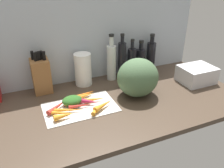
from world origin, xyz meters
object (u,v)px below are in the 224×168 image
at_px(carrot_9, 58,106).
at_px(carrot_10, 81,106).
at_px(paper_towel_roll, 83,69).
at_px(bottle_2, 132,62).
at_px(bottle_3, 140,60).
at_px(bottle_4, 151,56).
at_px(carrot_0, 69,110).
at_px(carrot_1, 95,99).
at_px(carrot_8, 96,109).
at_px(bottle_0, 111,61).
at_px(dish_rack, 196,74).
at_px(carrot_11, 84,95).
at_px(carrot_7, 88,101).
at_px(carrot_5, 64,116).
at_px(knife_block, 41,75).
at_px(carrot_2, 104,105).
at_px(cutting_board, 80,107).
at_px(carrot_6, 87,95).
at_px(carrot_3, 63,113).
at_px(carrot_4, 75,100).
at_px(bottle_1, 122,60).
at_px(winter_squash, 138,78).

relative_size(carrot_9, carrot_10, 1.20).
distance_m(paper_towel_roll, bottle_2, 0.38).
xyz_separation_m(bottle_3, bottle_4, (0.10, 0.01, 0.02)).
height_order(carrot_0, carrot_9, carrot_9).
height_order(carrot_0, bottle_3, bottle_3).
distance_m(carrot_1, carrot_8, 0.11).
height_order(bottle_0, dish_rack, bottle_0).
bearing_deg(carrot_11, carrot_8, -84.62).
bearing_deg(carrot_7, bottle_4, 25.88).
distance_m(carrot_5, carrot_9, 0.11).
distance_m(knife_block, dish_rack, 1.08).
relative_size(carrot_2, carrot_9, 0.87).
bearing_deg(cutting_board, carrot_11, 62.09).
height_order(carrot_11, dish_rack, dish_rack).
xyz_separation_m(carrot_6, bottle_3, (0.50, 0.21, 0.09)).
relative_size(carrot_10, paper_towel_roll, 0.60).
bearing_deg(bottle_0, carrot_8, -124.43).
bearing_deg(bottle_4, carrot_2, -145.73).
height_order(carrot_6, carrot_8, carrot_8).
relative_size(carrot_0, dish_rack, 0.76).
bearing_deg(bottle_4, paper_towel_roll, -177.91).
bearing_deg(carrot_3, bottle_2, 28.66).
relative_size(carrot_4, carrot_8, 1.34).
bearing_deg(carrot_8, carrot_6, 89.43).
bearing_deg(carrot_8, cutting_board, 130.64).
bearing_deg(bottle_1, carrot_5, -145.27).
distance_m(carrot_2, carrot_5, 0.24).
xyz_separation_m(cutting_board, bottle_4, (0.67, 0.31, 0.12)).
distance_m(knife_block, bottle_2, 0.66).
relative_size(carrot_1, bottle_0, 0.39).
height_order(carrot_1, winter_squash, winter_squash).
bearing_deg(carrot_3, carrot_8, -12.59).
xyz_separation_m(carrot_6, carrot_9, (-0.20, -0.06, 0.00)).
bearing_deg(carrot_9, bottle_0, 29.48).
relative_size(knife_block, bottle_2, 0.98).
distance_m(carrot_3, bottle_4, 0.86).
height_order(carrot_10, carrot_11, carrot_11).
distance_m(bottle_1, bottle_3, 0.17).
bearing_deg(paper_towel_roll, bottle_0, -0.10).
bearing_deg(bottle_3, carrot_2, -140.90).
distance_m(carrot_7, paper_towel_roll, 0.30).
distance_m(carrot_3, carrot_9, 0.08).
bearing_deg(carrot_6, carrot_3, -143.55).
distance_m(carrot_9, bottle_1, 0.60).
bearing_deg(paper_towel_roll, bottle_2, -0.00).
height_order(carrot_1, carrot_9, carrot_9).
height_order(carrot_5, bottle_3, bottle_3).
distance_m(carrot_7, dish_rack, 0.81).
relative_size(carrot_9, bottle_0, 0.49).
xyz_separation_m(carrot_0, carrot_11, (0.13, 0.13, 0.00)).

